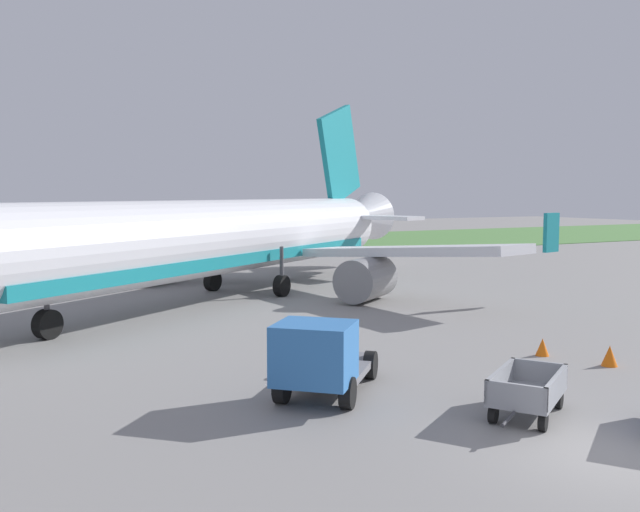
% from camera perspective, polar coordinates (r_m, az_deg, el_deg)
% --- Properties ---
extents(ground_plane, '(220.00, 220.00, 0.00)m').
position_cam_1_polar(ground_plane, '(15.65, 22.80, -15.02)').
color(ground_plane, gray).
extents(grass_strip, '(220.00, 28.00, 0.06)m').
position_cam_1_polar(grass_strip, '(66.75, -17.99, 0.42)').
color(grass_strip, '#518442').
rests_on(grass_strip, ground).
extents(airplane, '(32.98, 28.29, 11.34)m').
position_cam_1_polar(airplane, '(35.26, -7.52, 1.50)').
color(airplane, silver).
rests_on(airplane, ground).
extents(baggage_cart_third_in_row, '(3.39, 2.54, 1.07)m').
position_cam_1_polar(baggage_cart_third_in_row, '(17.40, 16.88, -10.70)').
color(baggage_cart_third_in_row, gray).
rests_on(baggage_cart_third_in_row, ground).
extents(service_truck_beside_carts, '(4.39, 4.48, 2.10)m').
position_cam_1_polar(service_truck_beside_carts, '(17.74, -0.03, -8.49)').
color(service_truck_beside_carts, slate).
rests_on(service_truck_beside_carts, ground).
extents(traffic_cone_near_plane, '(0.44, 0.44, 0.58)m').
position_cam_1_polar(traffic_cone_near_plane, '(23.81, 18.02, -7.21)').
color(traffic_cone_near_plane, orange).
rests_on(traffic_cone_near_plane, ground).
extents(traffic_cone_mid_apron, '(0.49, 0.49, 0.64)m').
position_cam_1_polar(traffic_cone_mid_apron, '(23.13, 22.96, -7.66)').
color(traffic_cone_mid_apron, orange).
rests_on(traffic_cone_mid_apron, ground).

